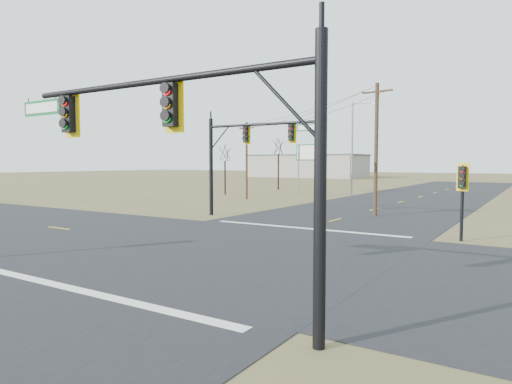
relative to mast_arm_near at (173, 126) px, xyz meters
The scene contains 15 objects.
ground 9.63m from the mast_arm_near, 116.87° to the left, with size 320.00×320.00×0.00m, color brown.
road_ew 9.63m from the mast_arm_near, 116.87° to the left, with size 160.00×14.00×0.02m, color black.
road_ns 9.62m from the mast_arm_near, 116.87° to the left, with size 14.00×160.00×0.02m, color black.
stop_bar_near 6.02m from the mast_arm_near, behind, with size 12.00×0.40×0.01m, color silver.
stop_bar_far 16.16m from the mast_arm_near, 104.22° to the left, with size 12.00×0.40×0.01m, color silver.
mast_arm_near is the anchor object (origin of this frame).
mast_arm_far 20.00m from the mast_arm_near, 118.57° to the left, with size 8.84×0.48×6.93m.
pedestal_signal_ne 15.96m from the mast_arm_near, 73.86° to the left, with size 0.60×0.51×3.80m.
utility_pole_near 23.37m from the mast_arm_near, 95.79° to the left, with size 2.26×0.54×9.32m.
utility_pole_far 35.77m from the mast_arm_near, 120.72° to the left, with size 1.93×0.43×7.90m.
highway_sign 45.43m from the mast_arm_near, 111.91° to the left, with size 3.19×0.50×6.02m.
streetlight_c 43.98m from the mast_arm_near, 104.67° to the left, with size 3.01×0.37×10.79m.
bare_tree_a 42.75m from the mast_arm_near, 124.63° to the left, with size 2.65×2.65×6.27m.
bare_tree_b 52.70m from the mast_arm_near, 116.82° to the left, with size 3.58×3.58×7.62m.
warehouse_left 106.90m from the mast_arm_near, 114.19° to the left, with size 28.00×14.00×5.50m, color #9D998B.
Camera 1 is at (11.54, -15.88, 3.80)m, focal length 32.00 mm.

